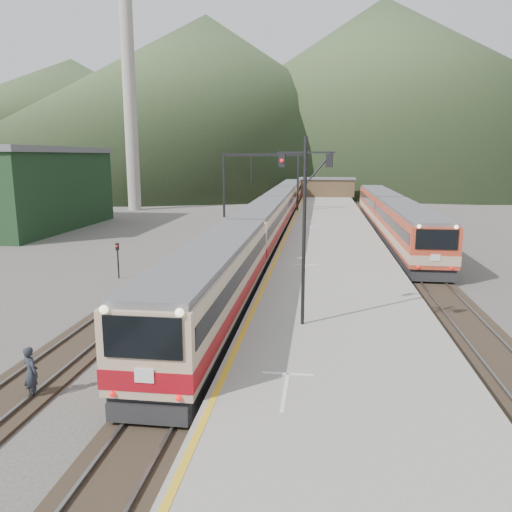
# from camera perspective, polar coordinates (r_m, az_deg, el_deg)

# --- Properties ---
(track_main) EXTENTS (2.60, 200.00, 0.23)m
(track_main) POSITION_cam_1_polar(r_m,az_deg,el_deg) (48.08, 1.73, 2.28)
(track_main) COLOR black
(track_main) RESTS_ON ground
(track_far) EXTENTS (2.60, 200.00, 0.23)m
(track_far) POSITION_cam_1_polar(r_m,az_deg,el_deg) (48.82, -4.13, 2.40)
(track_far) COLOR black
(track_far) RESTS_ON ground
(track_second) EXTENTS (2.60, 200.00, 0.23)m
(track_second) POSITION_cam_1_polar(r_m,az_deg,el_deg) (48.34, 15.43, 1.93)
(track_second) COLOR black
(track_second) RESTS_ON ground
(platform) EXTENTS (8.00, 100.00, 1.00)m
(platform) POSITION_cam_1_polar(r_m,az_deg,el_deg) (45.82, 8.47, 2.26)
(platform) COLOR gray
(platform) RESTS_ON ground
(gantry_near) EXTENTS (9.55, 0.25, 8.00)m
(gantry_near) POSITION_cam_1_polar(r_m,az_deg,el_deg) (62.74, 0.51, 9.47)
(gantry_near) COLOR black
(gantry_near) RESTS_ON ground
(gantry_far) EXTENTS (9.55, 0.25, 8.00)m
(gantry_far) POSITION_cam_1_polar(r_m,az_deg,el_deg) (87.60, 2.51, 9.99)
(gantry_far) COLOR black
(gantry_far) RESTS_ON ground
(warehouse) EXTENTS (14.50, 20.50, 8.60)m
(warehouse) POSITION_cam_1_polar(r_m,az_deg,el_deg) (59.20, -26.33, 6.97)
(warehouse) COLOR black
(warehouse) RESTS_ON ground
(smokestack) EXTENTS (1.80, 1.80, 30.00)m
(smokestack) POSITION_cam_1_polar(r_m,az_deg,el_deg) (74.58, -14.21, 16.68)
(smokestack) COLOR #9E998E
(smokestack) RESTS_ON ground
(station_shed) EXTENTS (9.40, 4.40, 3.10)m
(station_shed) POSITION_cam_1_polar(r_m,az_deg,el_deg) (85.41, 8.08, 7.83)
(station_shed) COLOR #4F3B26
(station_shed) RESTS_ON platform
(hill_a) EXTENTS (180.00, 180.00, 60.00)m
(hill_a) POSITION_cam_1_polar(r_m,az_deg,el_deg) (203.48, -5.59, 17.60)
(hill_a) COLOR #2F4322
(hill_a) RESTS_ON ground
(hill_b) EXTENTS (220.00, 220.00, 75.00)m
(hill_b) POSITION_cam_1_polar(r_m,az_deg,el_deg) (240.46, 14.10, 18.15)
(hill_b) COLOR #2F4322
(hill_b) RESTS_ON ground
(hill_d) EXTENTS (200.00, 200.00, 55.00)m
(hill_d) POSITION_cam_1_polar(r_m,az_deg,el_deg) (277.62, -19.99, 14.78)
(hill_d) COLOR #2F4322
(hill_d) RESTS_ON ground
(main_train) EXTENTS (2.71, 74.26, 3.30)m
(main_train) POSITION_cam_1_polar(r_m,az_deg,el_deg) (49.95, 1.98, 4.72)
(main_train) COLOR tan
(main_train) RESTS_ON track_main
(second_train) EXTENTS (2.95, 40.12, 3.60)m
(second_train) POSITION_cam_1_polar(r_m,az_deg,el_deg) (50.87, 15.11, 4.62)
(second_train) COLOR #B63B24
(second_train) RESTS_ON track_second
(signal_mast) EXTENTS (2.19, 0.44, 7.37)m
(signal_mast) POSITION_cam_1_polar(r_m,az_deg,el_deg) (19.36, 5.56, 4.90)
(signal_mast) COLOR black
(signal_mast) RESTS_ON platform
(short_signal_b) EXTENTS (0.24, 0.19, 2.27)m
(short_signal_b) POSITION_cam_1_polar(r_m,az_deg,el_deg) (36.29, -3.58, 1.53)
(short_signal_b) COLOR black
(short_signal_b) RESTS_ON ground
(short_signal_c) EXTENTS (0.26, 0.22, 2.27)m
(short_signal_c) POSITION_cam_1_polar(r_m,az_deg,el_deg) (32.63, -15.52, 0.03)
(short_signal_c) COLOR black
(short_signal_c) RESTS_ON ground
(worker) EXTENTS (0.76, 0.69, 1.74)m
(worker) POSITION_cam_1_polar(r_m,az_deg,el_deg) (17.78, -24.33, -12.06)
(worker) COLOR #21262E
(worker) RESTS_ON ground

